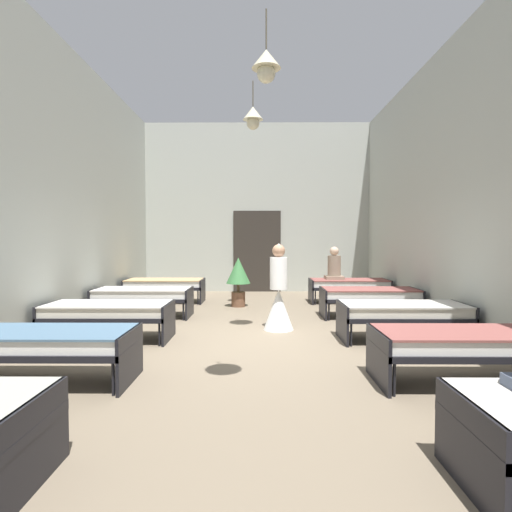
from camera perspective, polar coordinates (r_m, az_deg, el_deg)
The scene contains 13 objects.
ground_plane at distance 6.49m, azimuth -0.09°, elevation -12.01°, with size 7.23×12.53×0.10m, color #7A6B56.
room_shell at distance 7.74m, azimuth 0.00°, elevation 9.35°, with size 7.03×12.13×5.00m.
bed_left_row_1 at distance 5.08m, azimuth -27.25°, elevation -10.63°, with size 1.90×0.84×0.57m.
bed_right_row_1 at distance 5.03m, azimuth 26.94°, elevation -10.75°, with size 1.90×0.84×0.57m.
bed_left_row_2 at distance 6.79m, azimuth -19.74°, elevation -7.28°, with size 1.90×0.84×0.57m.
bed_right_row_2 at distance 6.75m, azimuth 19.66°, elevation -7.33°, with size 1.90×0.84×0.57m.
bed_left_row_3 at distance 8.58m, azimuth -15.35°, elevation -5.24°, with size 1.90×0.84×0.57m.
bed_right_row_3 at distance 8.55m, azimuth 15.45°, elevation -5.27°, with size 1.90×0.84×0.57m.
bed_left_row_4 at distance 10.41m, azimuth -12.50°, elevation -3.89°, with size 1.90×0.84×0.57m.
bed_right_row_4 at distance 10.38m, azimuth 12.72°, elevation -3.91°, with size 1.90×0.84×0.57m.
nurse_near_aisle at distance 7.12m, azimuth 3.14°, elevation -5.97°, with size 0.52×0.52×1.49m.
patient_seated_secondary at distance 10.34m, azimuth 10.77°, elevation -1.52°, with size 0.44×0.44×0.80m.
potted_plant at distance 9.51m, azimuth -2.47°, elevation -2.65°, with size 0.56×0.56×1.13m.
Camera 1 is at (0.05, -6.28, 1.56)m, focal length 28.90 mm.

